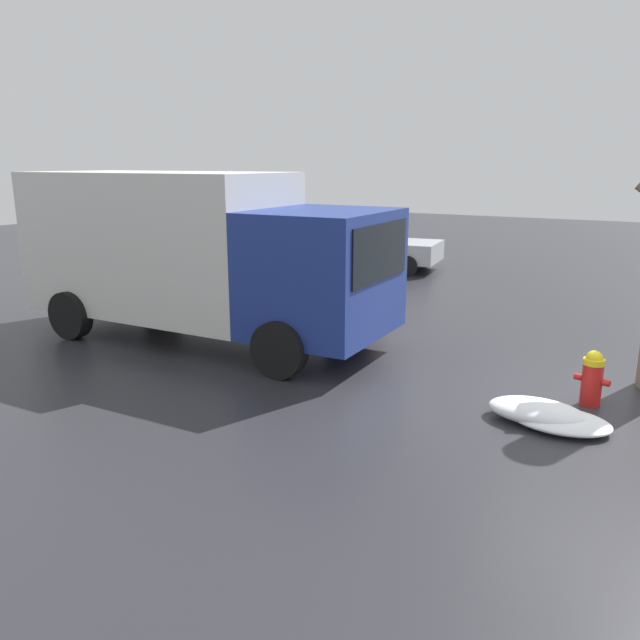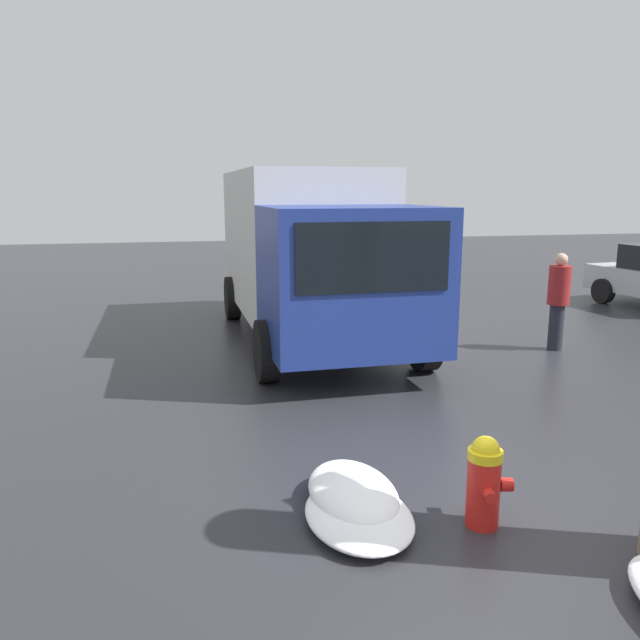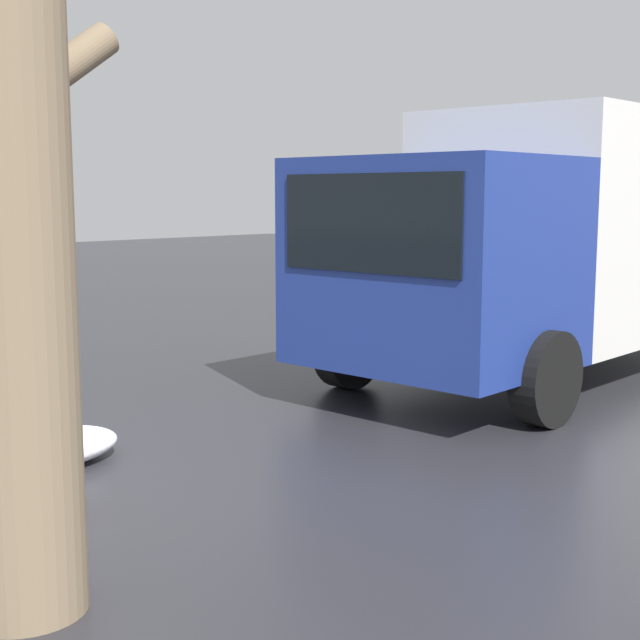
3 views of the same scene
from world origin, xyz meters
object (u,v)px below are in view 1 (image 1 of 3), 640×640
pedestrian (377,268)px  parked_car (368,244)px  delivery_truck (197,250)px  fire_hydrant (592,377)px

pedestrian → parked_car: (2.49, -4.85, -0.17)m
pedestrian → parked_car: pedestrian is taller
delivery_truck → pedestrian: bearing=153.9°
fire_hydrant → parked_car: parked_car is taller
pedestrian → parked_car: size_ratio=0.37×
fire_hydrant → delivery_truck: bearing=102.6°
pedestrian → fire_hydrant: bearing=21.7°
fire_hydrant → parked_car: (7.49, -8.80, 0.35)m
delivery_truck → parked_car: (0.63, -8.78, -0.91)m
delivery_truck → pedestrian: 4.42m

